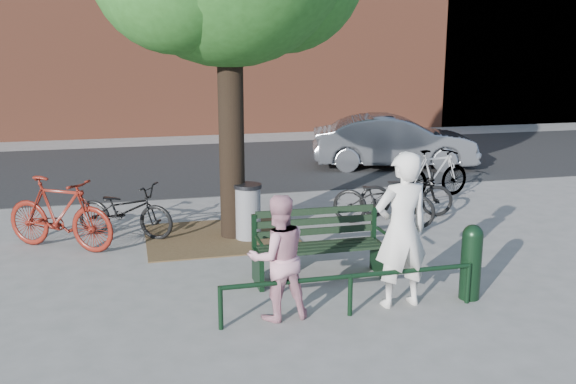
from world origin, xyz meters
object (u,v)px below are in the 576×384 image
object	(u,v)px
person_right	(278,257)
parked_car	(394,142)
bollard	(471,259)
bicycle_c	(384,200)
person_left	(402,230)
litter_bin	(248,212)
park_bench	(318,243)

from	to	relation	value
person_right	parked_car	world-z (taller)	person_right
bollard	bicycle_c	bearing A→B (deg)	86.43
person_left	bollard	world-z (taller)	person_left
person_right	bicycle_c	size ratio (longest dim) A/B	0.82
parked_car	litter_bin	bearing A→B (deg)	151.62
bollard	parked_car	distance (m)	8.48
person_left	parked_car	xyz separation A→B (m)	(3.39, 8.09, -0.27)
person_right	parked_car	bearing A→B (deg)	-126.31
park_bench	person_left	distance (m)	1.39
bicycle_c	person_right	bearing A→B (deg)	173.40
person_right	bollard	bearing A→B (deg)	174.29
bicycle_c	parked_car	size ratio (longest dim) A/B	0.44
person_left	person_right	world-z (taller)	person_left
parked_car	park_bench	bearing A→B (deg)	164.06
litter_bin	person_right	bearing A→B (deg)	-94.25
park_bench	bicycle_c	xyz separation A→B (m)	(1.80, 2.12, -0.02)
person_left	litter_bin	distance (m)	3.34
park_bench	bicycle_c	bearing A→B (deg)	49.62
park_bench	litter_bin	size ratio (longest dim) A/B	1.92
litter_bin	bicycle_c	xyz separation A→B (m)	(2.39, 0.20, 0.01)
park_bench	parked_car	xyz separation A→B (m)	(4.06, 6.96, 0.18)
litter_bin	bollard	bearing A→B (deg)	-54.51
litter_bin	parked_car	distance (m)	6.86
park_bench	bollard	bearing A→B (deg)	-35.70
bollard	litter_bin	world-z (taller)	bollard
park_bench	bicycle_c	distance (m)	2.78
parked_car	bollard	bearing A→B (deg)	177.44
person_right	bollard	xyz separation A→B (m)	(2.42, -0.02, -0.22)
litter_bin	parked_car	size ratio (longest dim) A/B	0.22
park_bench	litter_bin	distance (m)	2.01
person_left	bollard	bearing A→B (deg)	173.66
bicycle_c	parked_car	bearing A→B (deg)	7.23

